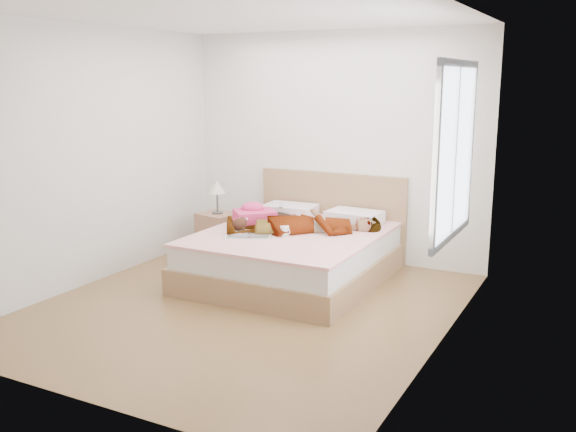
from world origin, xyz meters
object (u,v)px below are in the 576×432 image
object	(u,v)px
nightstand	(218,231)
phone	(281,205)
bed	(296,252)
woman	(305,220)
plush_toy	(240,224)
magazine	(249,235)
coffee_mug	(285,231)
towel	(254,215)

from	to	relation	value
nightstand	phone	bearing A→B (deg)	5.70
bed	nightstand	distance (m)	1.26
woman	plush_toy	xyz separation A→B (m)	(-0.61, -0.29, -0.04)
phone	magazine	size ratio (longest dim) A/B	0.15
coffee_mug	bed	bearing A→B (deg)	91.10
nightstand	woman	bearing A→B (deg)	-13.81
phone	bed	size ratio (longest dim) A/B	0.04
magazine	coffee_mug	size ratio (longest dim) A/B	3.93
woman	bed	size ratio (longest dim) A/B	0.78
coffee_mug	magazine	bearing A→B (deg)	-153.40
woman	plush_toy	world-z (taller)	woman
plush_toy	nightstand	bearing A→B (deg)	138.32
woman	plush_toy	bearing A→B (deg)	-95.02
phone	towel	size ratio (longest dim) A/B	0.15
plush_toy	magazine	bearing A→B (deg)	-37.96
woman	plush_toy	size ratio (longest dim) A/B	6.42
bed	plush_toy	size ratio (longest dim) A/B	8.18
magazine	bed	bearing A→B (deg)	53.26
phone	towel	bearing A→B (deg)	-149.97
woman	bed	xyz separation A→B (m)	(-0.09, -0.02, -0.35)
phone	magazine	bearing A→B (deg)	-114.79
towel	bed	bearing A→B (deg)	-11.71
magazine	coffee_mug	world-z (taller)	coffee_mug
magazine	phone	bearing A→B (deg)	95.97
phone	coffee_mug	bearing A→B (deg)	-89.67
towel	coffee_mug	xyz separation A→B (m)	(0.58, -0.39, -0.04)
bed	magazine	bearing A→B (deg)	-126.74
bed	towel	bearing A→B (deg)	168.29
coffee_mug	nightstand	xyz separation A→B (m)	(-1.22, 0.61, -0.26)
bed	magazine	distance (m)	0.59
towel	nightstand	xyz separation A→B (m)	(-0.63, 0.22, -0.30)
coffee_mug	woman	bearing A→B (deg)	73.50
bed	magazine	world-z (taller)	bed
plush_toy	phone	bearing A→B (deg)	80.92
phone	bed	bearing A→B (deg)	-76.56
coffee_mug	plush_toy	distance (m)	0.53
coffee_mug	plush_toy	xyz separation A→B (m)	(-0.53, -0.01, 0.02)
woman	coffee_mug	bearing A→B (deg)	-47.26
woman	magazine	world-z (taller)	woman
phone	coffee_mug	world-z (taller)	phone
towel	coffee_mug	size ratio (longest dim) A/B	3.91
bed	towel	xyz separation A→B (m)	(-0.58, 0.12, 0.33)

